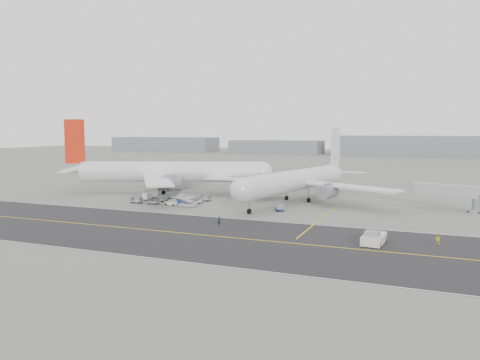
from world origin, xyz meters
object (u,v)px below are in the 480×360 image
at_px(ground_crew_a, 219,221).
at_px(ground_crew_b, 438,239).
at_px(pushback_tug, 374,238).
at_px(airliner_b, 297,180).
at_px(jet_bridge, 445,191).
at_px(airliner_a, 167,172).

distance_m(ground_crew_a, ground_crew_b, 37.90).
bearing_deg(pushback_tug, ground_crew_a, 177.27).
bearing_deg(ground_crew_b, ground_crew_a, 1.51).
height_order(airliner_b, pushback_tug, airliner_b).
relative_size(pushback_tug, ground_crew_a, 4.70).
relative_size(airliner_b, jet_bridge, 3.42).
xyz_separation_m(airliner_a, airliner_b, (38.88, -1.95, -0.66)).
xyz_separation_m(pushback_tug, ground_crew_b, (9.36, 3.39, -0.06)).
bearing_deg(jet_bridge, airliner_b, -159.24).
distance_m(pushback_tug, ground_crew_a, 28.81).
relative_size(airliner_a, pushback_tug, 7.08).
relative_size(airliner_b, ground_crew_b, 29.88).
relative_size(ground_crew_a, ground_crew_b, 0.98).
relative_size(airliner_a, airliner_b, 1.09).
xyz_separation_m(pushback_tug, jet_bridge, (11.28, 39.72, 3.15)).
height_order(airliner_b, ground_crew_b, airliner_b).
bearing_deg(pushback_tug, ground_crew_b, 25.15).
bearing_deg(ground_crew_a, airliner_a, 151.28).
height_order(pushback_tug, jet_bridge, jet_bridge).
xyz_separation_m(airliner_b, pushback_tug, (22.86, -38.92, -4.44)).
bearing_deg(airliner_a, ground_crew_a, -158.96).
bearing_deg(ground_crew_a, airliner_b, 100.05).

